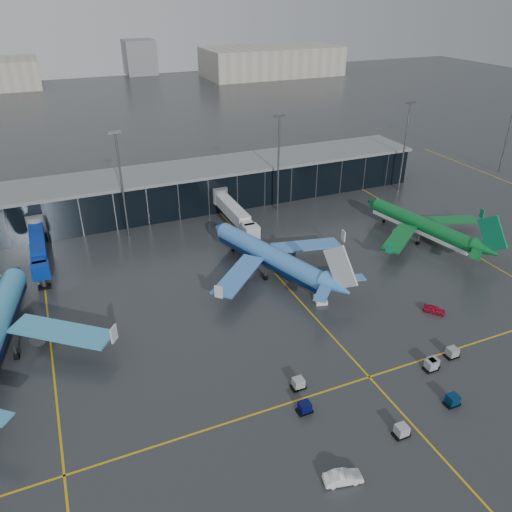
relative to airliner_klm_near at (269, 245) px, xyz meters
name	(u,v)px	position (x,y,z in m)	size (l,w,h in m)	color
ground	(270,338)	(-9.17, -20.76, -6.37)	(600.00, 600.00, 0.00)	#282B2D
terminal_pier	(174,189)	(-9.17, 41.24, -0.95)	(142.00, 17.00, 10.70)	black
jet_bridges	(38,246)	(-44.17, 22.23, -1.82)	(94.00, 27.50, 7.20)	#595B60
flood_masts	(204,170)	(-4.17, 29.24, 7.44)	(203.00, 0.50, 25.50)	#595B60
distant_hangars	(165,65)	(40.78, 249.31, 2.42)	(260.00, 71.00, 22.00)	#B2AD99
taxi_lines	(294,294)	(0.83, -10.15, -6.36)	(220.00, 120.00, 0.02)	gold
airliner_klm_near	(269,245)	(0.00, 0.00, 0.00)	(36.42, 41.48, 12.75)	#4284DA
airliner_aer_lingus	(423,216)	(39.49, -0.04, -0.44)	(33.93, 38.64, 11.87)	#0B6428
baggage_carts	(397,385)	(3.21, -39.53, -5.61)	(30.00, 15.04, 1.70)	black
mobile_airstair	(321,298)	(4.40, -14.23, -5.60)	(3.01, 3.69, 3.45)	silver
service_van_red	(434,309)	(21.92, -25.82, -5.70)	(1.59, 3.96, 1.35)	#B00D26
service_van_white	(343,477)	(-12.89, -50.09, -5.57)	(1.69, 4.85, 1.60)	white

